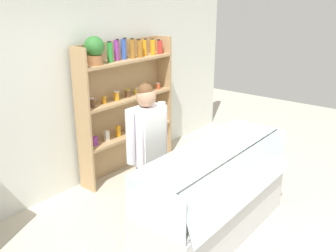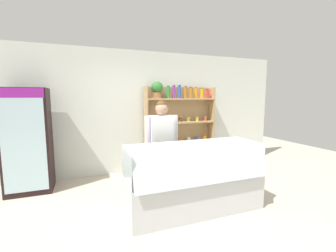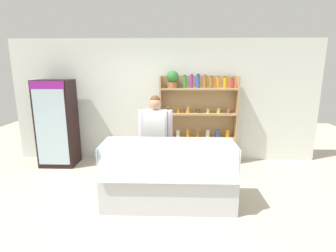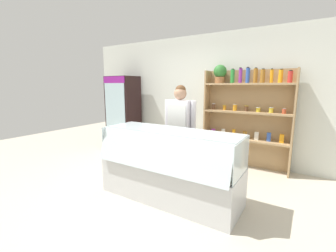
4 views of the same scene
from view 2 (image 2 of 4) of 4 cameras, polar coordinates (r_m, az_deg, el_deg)
name	(u,v)px [view 2 (image 2 of 4)]	position (r m, az deg, el deg)	size (l,w,h in m)	color
ground_plane	(182,208)	(3.67, 3.68, -20.04)	(12.00, 12.00, 0.00)	beige
back_wall	(147,112)	(5.17, -5.43, 3.54)	(6.80, 0.10, 2.70)	silver
drinks_fridge	(28,141)	(4.68, -32.05, -3.19)	(0.73, 0.59, 1.85)	black
shelving_unit	(177,120)	(5.20, 2.37, 1.43)	(1.66, 0.29, 2.03)	tan
deli_display_case	(194,190)	(3.50, 6.53, -15.79)	(2.01, 0.77, 1.01)	silver
shop_clerk	(162,139)	(3.88, -1.60, -3.44)	(0.60, 0.25, 1.63)	#383D51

